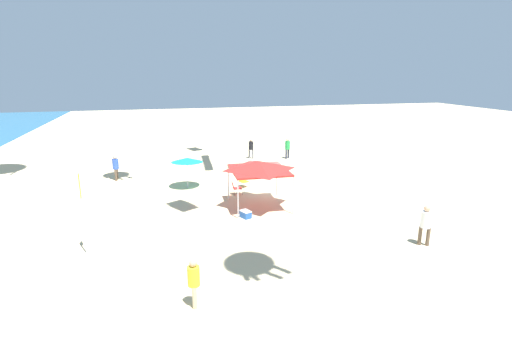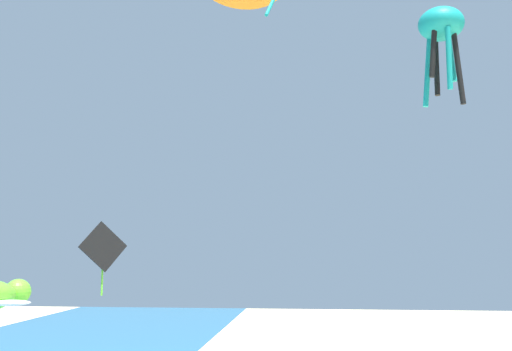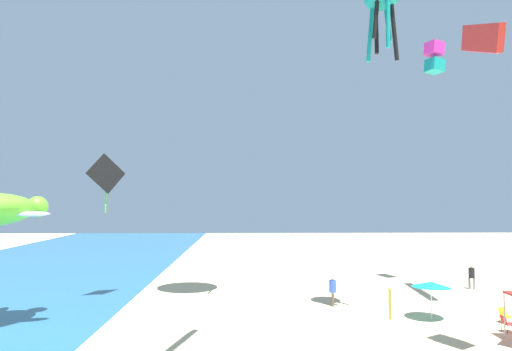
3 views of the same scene
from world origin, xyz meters
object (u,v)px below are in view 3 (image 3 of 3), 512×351
Objects in this scene: kite_parafoil_red at (481,38)px; kite_diamond_black at (106,176)px; folding_chair_facing_ocean at (507,322)px; folding_chair_left_of_tent at (505,314)px; person_watching_sky at (472,275)px; beach_umbrella at (431,284)px; banner_flag at (392,328)px; kite_box_magenta at (434,57)px; kite_octopus_teal at (382,1)px; person_beachcomber at (333,288)px.

kite_diamond_black is (2.53, 23.78, -8.41)m from kite_parafoil_red.
kite_diamond_black is at bearing 74.55° from folding_chair_facing_ocean.
person_watching_sky is at bearing 51.08° from folding_chair_left_of_tent.
beach_umbrella is 0.59× the size of banner_flag.
beach_umbrella is at bearing -57.93° from kite_parafoil_red.
kite_parafoil_red is 5.95m from kite_box_magenta.
kite_box_magenta is 0.54× the size of kite_octopus_teal.
banner_flag is 17.52m from kite_octopus_teal.
kite_parafoil_red is 7.73m from kite_octopus_teal.
beach_umbrella is 0.49× the size of kite_octopus_teal.
kite_parafoil_red reaches higher than folding_chair_left_of_tent.
beach_umbrella is at bearing -30.06° from banner_flag.
beach_umbrella is at bearing 52.58° from folding_chair_facing_ocean.
person_watching_sky is at bearing 123.56° from person_beachcomber.
kite_box_magenta is 11.06m from kite_octopus_teal.
kite_diamond_black is (1.50, 14.60, 7.07)m from person_beachcomber.
beach_umbrella is 15.92m from kite_octopus_teal.
beach_umbrella is 0.54× the size of kite_diamond_black.
kite_diamond_black is at bearing 76.69° from beach_umbrella.
beach_umbrella is 9.99m from person_watching_sky.
kite_parafoil_red reaches higher than banner_flag.
kite_diamond_black is (5.40, 23.13, 7.68)m from folding_chair_left_of_tent.
folding_chair_facing_ocean is at bearing -12.27° from kite_parafoil_red.
person_beachcomber is (11.98, -0.27, -1.10)m from banner_flag.
folding_chair_facing_ocean is 0.23× the size of banner_flag.
kite_parafoil_red is at bearing 103.92° from person_watching_sky.
banner_flag is 2.01× the size of person_watching_sky.
person_beachcomber is at bearing 57.45° from beach_umbrella.
person_beachcomber is (-4.63, 11.13, 0.02)m from person_watching_sky.
kite_parafoil_red is at bearing 94.57° from person_beachcomber.
folding_chair_facing_ocean is 10.46m from banner_flag.
kite_parafoil_red is at bearing 161.92° from kite_box_magenta.
banner_flag is 0.84× the size of kite_octopus_teal.
kite_octopus_teal reaches higher than kite_box_magenta.
kite_box_magenta is (16.85, -9.06, 15.09)m from banner_flag.
kite_octopus_teal reaches higher than kite_parafoil_red.
kite_parafoil_red reaches higher than person_watching_sky.
folding_chair_facing_ocean is at bearing -129.20° from beach_umbrella.
kite_diamond_black is (4.61, 19.47, 6.24)m from beach_umbrella.
person_beachcomber is at bearing 55.51° from person_watching_sky.
folding_chair_left_of_tent is 0.44× the size of person_beachcomber.
kite_diamond_black is at bearing 76.39° from kite_box_magenta.
folding_chair_left_of_tent is (-0.79, -3.66, -1.44)m from beach_umbrella.
person_beachcomber is at bearing 118.14° from kite_diamond_black.
banner_flag is 24.36m from kite_box_magenta.
kite_box_magenta reaches higher than person_beachcomber.
person_beachcomber is 0.42× the size of kite_octopus_teal.
folding_chair_left_of_tent is 16.36m from kite_parafoil_red.
kite_parafoil_red is at bearing -40.77° from banner_flag.
kite_diamond_black is (5.42, 16.69, -9.41)m from kite_octopus_teal.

